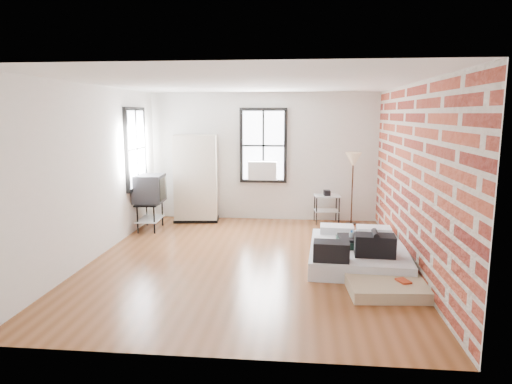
# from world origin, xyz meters

# --- Properties ---
(ground) EXTENTS (6.00, 6.00, 0.00)m
(ground) POSITION_xyz_m (0.00, 0.00, 0.00)
(ground) COLOR brown
(ground) RESTS_ON ground
(room_shell) EXTENTS (5.02, 6.02, 2.80)m
(room_shell) POSITION_xyz_m (0.23, 0.36, 1.74)
(room_shell) COLOR silver
(room_shell) RESTS_ON ground
(mattress_main) EXTENTS (1.60, 2.10, 0.64)m
(mattress_main) POSITION_xyz_m (1.74, 0.07, 0.18)
(mattress_main) COLOR white
(mattress_main) RESTS_ON ground
(mattress_bare) EXTENTS (1.17, 2.02, 0.42)m
(mattress_bare) POSITION_xyz_m (1.91, -0.44, 0.13)
(mattress_bare) COLOR tan
(mattress_bare) RESTS_ON ground
(wardrobe) EXTENTS (1.01, 0.66, 1.89)m
(wardrobe) POSITION_xyz_m (-1.45, 2.65, 0.94)
(wardrobe) COLOR black
(wardrobe) RESTS_ON ground
(side_table) EXTENTS (0.58, 0.48, 0.72)m
(side_table) POSITION_xyz_m (1.40, 2.72, 0.49)
(side_table) COLOR black
(side_table) RESTS_ON ground
(floor_lamp) EXTENTS (0.33, 0.33, 1.54)m
(floor_lamp) POSITION_xyz_m (1.92, 2.65, 1.31)
(floor_lamp) COLOR black
(floor_lamp) RESTS_ON ground
(tv_stand) EXTENTS (0.60, 0.83, 1.13)m
(tv_stand) POSITION_xyz_m (-2.21, 1.80, 0.81)
(tv_stand) COLOR black
(tv_stand) RESTS_ON ground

